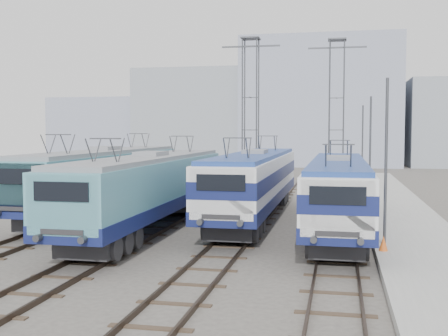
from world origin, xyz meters
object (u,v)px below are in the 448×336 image
(mast_front, at_px, (386,167))
(safety_cone, at_px, (383,243))
(locomotive_center_right, at_px, (255,179))
(locomotive_far_left, at_px, (104,175))
(locomotive_center_left, at_px, (150,186))
(catenary_tower_east, at_px, (336,109))
(mast_rear, at_px, (362,148))
(locomotive_far_right, at_px, (338,187))
(catenary_tower_west, at_px, (250,109))
(mast_mid, at_px, (370,154))

(mast_front, distance_m, safety_cone, 3.02)
(locomotive_center_right, bearing_deg, locomotive_far_left, 177.42)
(locomotive_far_left, distance_m, locomotive_center_left, 6.56)
(locomotive_center_left, xyz_separation_m, catenary_tower_east, (8.75, 19.09, 4.38))
(mast_front, bearing_deg, locomotive_center_right, 131.10)
(mast_rear, bearing_deg, locomotive_far_right, -95.39)
(catenary_tower_east, xyz_separation_m, safety_cone, (2.00, -22.82, -6.05))
(locomotive_far_left, distance_m, locomotive_far_right, 13.89)
(mast_front, relative_size, safety_cone, 12.03)
(catenary_tower_west, xyz_separation_m, mast_mid, (8.60, -8.00, -3.14))
(mast_front, relative_size, mast_rear, 1.00)
(locomotive_center_right, relative_size, catenary_tower_west, 1.51)
(locomotive_center_left, xyz_separation_m, mast_rear, (10.85, 21.09, 1.24))
(mast_mid, bearing_deg, catenary_tower_east, 101.86)
(locomotive_center_left, height_order, locomotive_far_right, locomotive_center_left)
(locomotive_center_right, xyz_separation_m, mast_mid, (6.35, 4.72, 1.19))
(locomotive_far_left, height_order, mast_rear, mast_rear)
(locomotive_far_right, xyz_separation_m, safety_cone, (1.75, -5.23, -1.62))
(catenary_tower_east, bearing_deg, safety_cone, -84.99)
(locomotive_far_right, distance_m, mast_front, 4.95)
(locomotive_center_right, bearing_deg, mast_mid, 36.63)
(locomotive_far_left, xyz_separation_m, mast_mid, (15.35, 4.32, 1.18))
(catenary_tower_east, relative_size, safety_cone, 20.62)
(catenary_tower_east, relative_size, mast_front, 1.71)
(locomotive_center_right, distance_m, catenary_tower_east, 15.92)
(safety_cone, bearing_deg, catenary_tower_west, 112.21)
(locomotive_far_right, height_order, catenary_tower_east, catenary_tower_east)
(catenary_tower_west, xyz_separation_m, mast_front, (8.60, -20.00, -3.14))
(locomotive_center_left, relative_size, catenary_tower_west, 1.51)
(mast_mid, relative_size, mast_rear, 1.00)
(safety_cone, bearing_deg, mast_front, 83.07)
(catenary_tower_east, bearing_deg, mast_front, -84.55)
(locomotive_far_left, xyz_separation_m, catenary_tower_east, (13.25, 14.32, 4.32))
(locomotive_center_left, relative_size, safety_cone, 31.19)
(locomotive_far_right, distance_m, catenary_tower_west, 17.56)
(locomotive_far_left, xyz_separation_m, mast_front, (15.35, -7.68, 1.18))
(catenary_tower_west, xyz_separation_m, mast_rear, (8.60, 4.00, -3.14))
(locomotive_far_left, bearing_deg, mast_front, -26.59)
(locomotive_center_right, height_order, mast_rear, mast_rear)
(locomotive_center_right, relative_size, mast_mid, 2.59)
(locomotive_center_left, relative_size, mast_mid, 2.59)
(locomotive_far_left, height_order, catenary_tower_west, catenary_tower_west)
(locomotive_far_left, bearing_deg, locomotive_far_right, -13.65)
(locomotive_center_right, height_order, safety_cone, locomotive_center_right)
(locomotive_center_right, bearing_deg, mast_rear, 69.21)
(mast_mid, bearing_deg, mast_front, -90.00)
(locomotive_center_left, relative_size, mast_front, 2.59)
(locomotive_center_right, distance_m, catenary_tower_west, 13.63)
(locomotive_center_left, distance_m, locomotive_far_right, 9.12)
(locomotive_center_right, bearing_deg, mast_front, -48.90)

